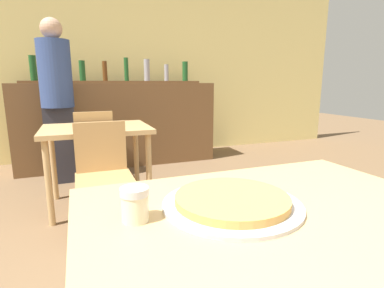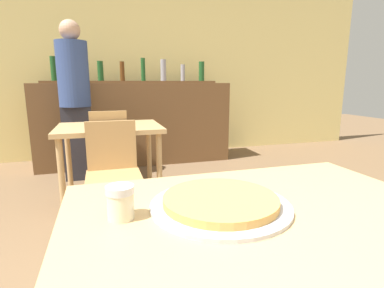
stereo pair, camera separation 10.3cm
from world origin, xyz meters
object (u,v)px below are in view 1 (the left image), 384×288
at_px(chair_far_side_front, 103,169).
at_px(person_standing, 57,96).
at_px(cheese_shaker, 135,204).
at_px(chair_far_side_back, 94,143).
at_px(pizza_tray, 232,201).

height_order(chair_far_side_front, person_standing, person_standing).
xyz_separation_m(cheese_shaker, person_standing, (-0.32, 2.83, 0.18)).
bearing_deg(cheese_shaker, chair_far_side_front, 89.17).
height_order(chair_far_side_back, pizza_tray, chair_far_side_back).
relative_size(chair_far_side_front, cheese_shaker, 8.57).
distance_m(chair_far_side_front, cheese_shaker, 1.49).
height_order(pizza_tray, cheese_shaker, cheese_shaker).
relative_size(pizza_tray, person_standing, 0.24).
distance_m(cheese_shaker, person_standing, 2.86).
bearing_deg(pizza_tray, person_standing, 102.27).
bearing_deg(person_standing, chair_far_side_front, -76.12).
distance_m(chair_far_side_back, cheese_shaker, 2.53).
bearing_deg(pizza_tray, chair_far_side_front, 100.75).
height_order(chair_far_side_back, person_standing, person_standing).
bearing_deg(chair_far_side_front, pizza_tray, -79.25).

